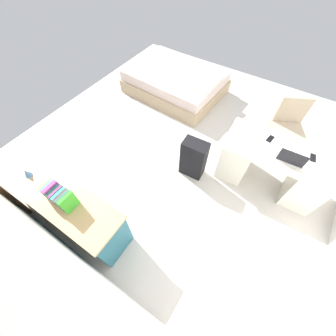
% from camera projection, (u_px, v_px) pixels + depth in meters
% --- Properties ---
extents(ground_plane, '(5.66, 5.66, 0.00)m').
position_uv_depth(ground_plane, '(191.00, 150.00, 3.62)').
color(ground_plane, beige).
extents(wall_back, '(4.66, 0.10, 2.89)m').
position_uv_depth(wall_back, '(32.00, 241.00, 1.32)').
color(wall_back, white).
rests_on(wall_back, ground_plane).
extents(desk, '(1.47, 0.73, 0.73)m').
position_uv_depth(desk, '(271.00, 167.00, 2.96)').
color(desk, silver).
rests_on(desk, ground_plane).
extents(office_chair, '(0.62, 0.62, 0.94)m').
position_uv_depth(office_chair, '(285.00, 131.00, 3.32)').
color(office_chair, black).
rests_on(office_chair, ground_plane).
extents(credenza, '(1.80, 0.48, 0.73)m').
position_uv_depth(credenza, '(64.00, 205.00, 2.63)').
color(credenza, '#235B6B').
rests_on(credenza, ground_plane).
extents(bed, '(1.98, 1.51, 0.58)m').
position_uv_depth(bed, '(176.00, 82.00, 4.39)').
color(bed, tan).
rests_on(bed, ground_plane).
extents(suitcase_black, '(0.37, 0.24, 0.67)m').
position_uv_depth(suitcase_black, '(194.00, 159.00, 3.10)').
color(suitcase_black, black).
rests_on(suitcase_black, ground_plane).
extents(laptop, '(0.32, 0.24, 0.21)m').
position_uv_depth(laptop, '(291.00, 158.00, 2.55)').
color(laptop, '#B7B7BC').
rests_on(laptop, desk).
extents(computer_mouse, '(0.07, 0.10, 0.03)m').
position_uv_depth(computer_mouse, '(269.00, 149.00, 2.67)').
color(computer_mouse, white).
rests_on(computer_mouse, desk).
extents(cell_phone_near_laptop, '(0.08, 0.14, 0.01)m').
position_uv_depth(cell_phone_near_laptop, '(313.00, 158.00, 2.60)').
color(cell_phone_near_laptop, black).
rests_on(cell_phone_near_laptop, desk).
extents(cell_phone_by_mouse, '(0.09, 0.14, 0.01)m').
position_uv_depth(cell_phone_by_mouse, '(270.00, 139.00, 2.79)').
color(cell_phone_by_mouse, black).
rests_on(cell_phone_by_mouse, desk).
extents(book_row, '(0.35, 0.17, 0.24)m').
position_uv_depth(book_row, '(59.00, 196.00, 2.18)').
color(book_row, green).
rests_on(book_row, credenza).
extents(figurine_small, '(0.08, 0.08, 0.11)m').
position_uv_depth(figurine_small, '(27.00, 173.00, 2.41)').
color(figurine_small, '#4C7FBF').
rests_on(figurine_small, credenza).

